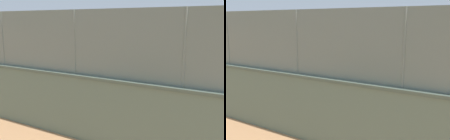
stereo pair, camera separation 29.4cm
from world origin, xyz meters
The scene contains 6 objects.
ground_plane centered at (0.00, 0.00, 0.00)m, with size 260.00×260.00×0.00m, color tan.
perimeter_wall centered at (-1.63, 11.63, 0.94)m, with size 33.71×1.53×1.87m.
fence_panel_on_wall centered at (-1.63, 11.63, 2.75)m, with size 33.09×1.19×1.75m.
player_baseline_waiting centered at (2.16, 5.96, 0.93)m, with size 0.79×1.13×1.59m.
player_near_wall_returning centered at (2.13, 3.46, 0.86)m, with size 0.79×1.10×1.47m.
sports_ball centered at (1.55, 7.77, 1.39)m, with size 0.07×0.07×0.07m, color yellow.
Camera 2 is at (-4.70, 17.25, 3.33)m, focal length 41.99 mm.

